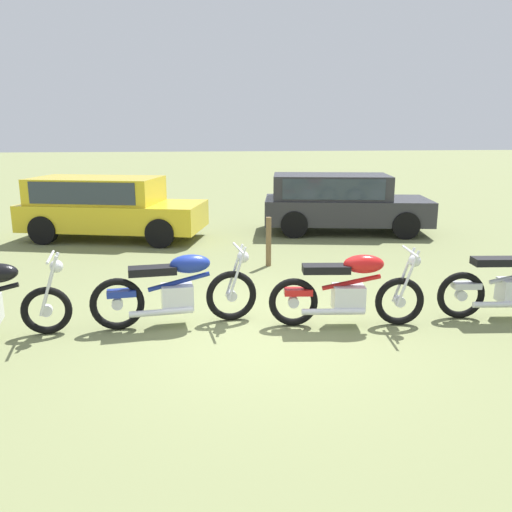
{
  "coord_description": "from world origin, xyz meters",
  "views": [
    {
      "loc": [
        -0.92,
        -6.29,
        2.47
      ],
      "look_at": [
        0.05,
        0.85,
        0.75
      ],
      "focal_mm": 36.87,
      "sensor_mm": 36.0,
      "label": 1
    }
  ],
  "objects_px": {
    "motorcycle_blue": "(177,289)",
    "fence_post_wooden": "(269,242)",
    "car_charcoal": "(339,199)",
    "motorcycle_red": "(349,290)",
    "car_yellow": "(106,203)"
  },
  "relations": [
    {
      "from": "motorcycle_red",
      "to": "fence_post_wooden",
      "type": "height_order",
      "value": "motorcycle_red"
    },
    {
      "from": "motorcycle_blue",
      "to": "car_charcoal",
      "type": "distance_m",
      "value": 7.19
    },
    {
      "from": "car_yellow",
      "to": "car_charcoal",
      "type": "xyz_separation_m",
      "value": [
        5.61,
        0.07,
        -0.0
      ]
    },
    {
      "from": "motorcycle_red",
      "to": "car_charcoal",
      "type": "distance_m",
      "value": 6.58
    },
    {
      "from": "car_charcoal",
      "to": "fence_post_wooden",
      "type": "distance_m",
      "value": 3.88
    },
    {
      "from": "car_charcoal",
      "to": "fence_post_wooden",
      "type": "relative_size",
      "value": 4.61
    },
    {
      "from": "motorcycle_red",
      "to": "car_yellow",
      "type": "height_order",
      "value": "car_yellow"
    },
    {
      "from": "car_yellow",
      "to": "fence_post_wooden",
      "type": "height_order",
      "value": "car_yellow"
    },
    {
      "from": "motorcycle_red",
      "to": "car_yellow",
      "type": "bearing_deg",
      "value": 128.3
    },
    {
      "from": "car_yellow",
      "to": "motorcycle_blue",
      "type": "bearing_deg",
      "value": -58.87
    },
    {
      "from": "motorcycle_red",
      "to": "motorcycle_blue",
      "type": "bearing_deg",
      "value": 178.19
    },
    {
      "from": "motorcycle_blue",
      "to": "car_yellow",
      "type": "height_order",
      "value": "car_yellow"
    },
    {
      "from": "motorcycle_blue",
      "to": "car_charcoal",
      "type": "xyz_separation_m",
      "value": [
        3.9,
        6.02,
        0.35
      ]
    },
    {
      "from": "car_charcoal",
      "to": "motorcycle_blue",
      "type": "bearing_deg",
      "value": -112.29
    },
    {
      "from": "motorcycle_blue",
      "to": "fence_post_wooden",
      "type": "relative_size",
      "value": 2.33
    }
  ]
}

